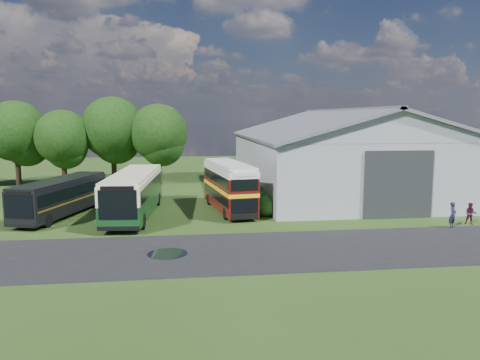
{
  "coord_description": "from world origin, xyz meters",
  "views": [
    {
      "loc": [
        -0.73,
        -27.96,
        7.43
      ],
      "look_at": [
        3.9,
        8.0,
        2.5
      ],
      "focal_mm": 35.0,
      "sensor_mm": 36.0,
      "label": 1
    }
  ],
  "objects": [
    {
      "name": "visitor_b",
      "position": [
        19.08,
        1.34,
        0.77
      ],
      "size": [
        0.94,
        0.89,
        1.53
      ],
      "primitive_type": "imported",
      "rotation": [
        0.0,
        0.0,
        -0.57
      ],
      "color": "#381226",
      "rests_on": "ground"
    },
    {
      "name": "bus_green_single",
      "position": [
        -4.18,
        7.22,
        1.76
      ],
      "size": [
        3.66,
        12.16,
        3.3
      ],
      "rotation": [
        0.0,
        0.0,
        -0.07
      ],
      "color": "black",
      "rests_on": "ground"
    },
    {
      "name": "tree_mid",
      "position": [
        -8.0,
        24.8,
        6.18
      ],
      "size": [
        6.8,
        6.8,
        9.6
      ],
      "color": "black",
      "rests_on": "ground"
    },
    {
      "name": "bus_maroon_double",
      "position": [
        3.06,
        8.27,
        1.92
      ],
      "size": [
        3.51,
        9.17,
        3.84
      ],
      "rotation": [
        0.0,
        0.0,
        0.14
      ],
      "color": "black",
      "rests_on": "ground"
    },
    {
      "name": "shrub_back",
      "position": [
        5.6,
        10.0,
        0.0
      ],
      "size": [
        1.8,
        1.8,
        1.8
      ],
      "primitive_type": "sphere",
      "color": "#194714",
      "rests_on": "ground"
    },
    {
      "name": "asphalt_road",
      "position": [
        3.0,
        -3.0,
        0.0
      ],
      "size": [
        60.0,
        8.0,
        0.02
      ],
      "primitive_type": "cube",
      "color": "black",
      "rests_on": "ground"
    },
    {
      "name": "ground",
      "position": [
        0.0,
        0.0,
        0.0
      ],
      "size": [
        120.0,
        120.0,
        0.0
      ],
      "primitive_type": "plane",
      "color": "#233D13",
      "rests_on": "ground"
    },
    {
      "name": "storage_shed",
      "position": [
        15.0,
        15.98,
        4.17
      ],
      "size": [
        18.8,
        24.8,
        8.15
      ],
      "color": "gray",
      "rests_on": "ground"
    },
    {
      "name": "visitor_a",
      "position": [
        17.34,
        0.66,
        0.87
      ],
      "size": [
        0.75,
        0.72,
        1.74
      ],
      "primitive_type": "imported",
      "rotation": [
        0.0,
        0.0,
        0.69
      ],
      "color": "#1C1734",
      "rests_on": "ground"
    },
    {
      "name": "tree_left_a",
      "position": [
        -18.0,
        24.5,
        5.87
      ],
      "size": [
        6.46,
        6.46,
        9.12
      ],
      "color": "black",
      "rests_on": "ground"
    },
    {
      "name": "shrub_front",
      "position": [
        5.6,
        6.0,
        0.0
      ],
      "size": [
        1.7,
        1.7,
        1.7
      ],
      "primitive_type": "sphere",
      "color": "#194714",
      "rests_on": "ground"
    },
    {
      "name": "puddle",
      "position": [
        -1.5,
        -3.0,
        0.0
      ],
      "size": [
        2.2,
        2.2,
        0.01
      ],
      "primitive_type": "cylinder",
      "color": "black",
      "rests_on": "ground"
    },
    {
      "name": "tree_left_b",
      "position": [
        -13.0,
        23.5,
        5.25
      ],
      "size": [
        5.78,
        5.78,
        8.16
      ],
      "color": "black",
      "rests_on": "ground"
    },
    {
      "name": "shrub_mid",
      "position": [
        5.6,
        8.0,
        0.0
      ],
      "size": [
        1.6,
        1.6,
        1.6
      ],
      "primitive_type": "sphere",
      "color": "#194714",
      "rests_on": "ground"
    },
    {
      "name": "tree_right_a",
      "position": [
        -3.0,
        23.8,
        5.69
      ],
      "size": [
        6.26,
        6.26,
        8.83
      ],
      "color": "black",
      "rests_on": "ground"
    },
    {
      "name": "bus_dark_single",
      "position": [
        -9.62,
        8.01,
        1.49
      ],
      "size": [
        5.2,
        10.4,
        2.8
      ],
      "rotation": [
        0.0,
        0.0,
        -0.29
      ],
      "color": "black",
      "rests_on": "ground"
    }
  ]
}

